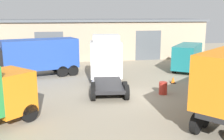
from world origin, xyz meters
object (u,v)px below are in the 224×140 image
Objects in this scene: oil_drum at (163,88)px; traffic_cone at (173,80)px; tractor_unit_white at (106,61)px; box_truck_black at (31,56)px; delivery_van_teal at (188,56)px.

traffic_cone is at bearing 54.98° from oil_drum.
box_truck_black is at bearing 66.59° from tractor_unit_white.
delivery_van_teal is at bearing 164.90° from box_truck_black.
tractor_unit_white is at bearing 134.48° from box_truck_black.
oil_drum is 3.33m from traffic_cone.
traffic_cone is at bearing -92.75° from tractor_unit_white.
box_truck_black is 1.59× the size of delivery_van_teal.
delivery_van_teal is (8.89, 3.83, -0.45)m from tractor_unit_white.
tractor_unit_white is 5.19m from oil_drum.
tractor_unit_white is 1.20× the size of delivery_van_teal.
box_truck_black is 12.48m from traffic_cone.
tractor_unit_white is at bearing 171.87° from traffic_cone.
delivery_van_teal is 6.25× the size of oil_drum.
delivery_van_teal is 5.87m from traffic_cone.
traffic_cone is (5.46, -0.78, -1.61)m from tractor_unit_white.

